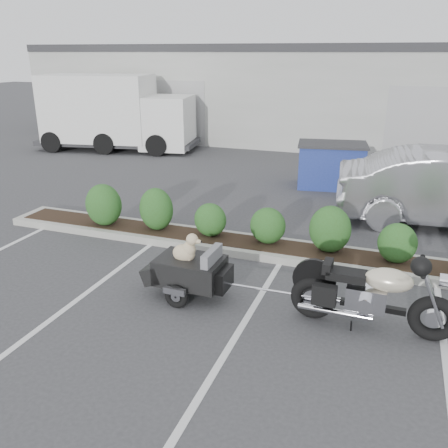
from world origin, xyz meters
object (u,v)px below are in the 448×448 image
(delivery_truck, at_px, (116,115))
(dumpster, at_px, (331,165))
(motorcycle, at_px, (371,296))
(pet_trailer, at_px, (189,269))

(delivery_truck, bearing_deg, dumpster, -27.54)
(motorcycle, relative_size, dumpster, 1.09)
(delivery_truck, bearing_deg, pet_trailer, -63.45)
(dumpster, bearing_deg, motorcycle, -87.03)
(motorcycle, relative_size, pet_trailer, 1.26)
(pet_trailer, distance_m, dumpster, 7.53)
(motorcycle, bearing_deg, dumpster, 103.20)
(delivery_truck, bearing_deg, motorcycle, -54.73)
(dumpster, xyz_separation_m, delivery_truck, (-8.81, 2.70, 0.74))
(pet_trailer, height_order, delivery_truck, delivery_truck)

